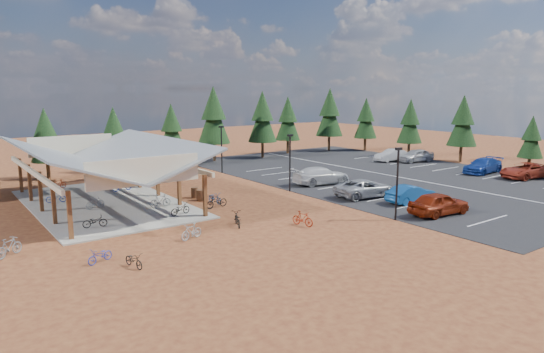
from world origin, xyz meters
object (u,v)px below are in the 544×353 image
(trash_bin_1, at_px, (195,193))
(bike_1, at_px, (95,203))
(bike_pavilion, at_px, (101,157))
(bike_2, at_px, (56,198))
(bike_7, at_px, (122,180))
(lamp_post_0, at_px, (397,179))
(bike_4, at_px, (180,209))
(bike_15, at_px, (204,195))
(trash_bin_0, at_px, (200,195))
(bike_13, at_px, (191,231))
(bike_16, at_px, (217,201))
(bike_11, at_px, (303,219))
(car_3, at_px, (321,176))
(car_8, at_px, (416,155))
(car_1, at_px, (411,194))
(bike_6, at_px, (122,185))
(car_6, at_px, (526,171))
(car_0, at_px, (439,203))
(bike_14, at_px, (215,198))
(car_2, at_px, (365,188))
(bike_0, at_px, (95,221))
(car_7, at_px, (483,166))
(bike_12, at_px, (237,219))
(bike_10, at_px, (100,255))
(bike_3, at_px, (58,184))
(bike_9, at_px, (9,247))
(bike_8, at_px, (134,260))
(lamp_post_1, at_px, (290,159))
(bike_5, at_px, (160,200))
(car_9, at_px, (392,155))

(trash_bin_1, xyz_separation_m, bike_1, (-8.02, 0.78, 0.12))
(bike_pavilion, xyz_separation_m, bike_2, (-3.09, 2.36, -3.33))
(bike_7, bearing_deg, lamp_post_0, -155.25)
(bike_4, bearing_deg, bike_15, -62.39)
(trash_bin_0, relative_size, bike_7, 0.59)
(bike_13, bearing_deg, bike_16, 122.61)
(bike_11, xyz_separation_m, car_3, (10.61, 9.96, 0.37))
(bike_11, bearing_deg, car_8, 9.70)
(bike_pavilion, distance_m, car_1, 24.85)
(bike_6, xyz_separation_m, car_6, (35.69, -18.03, 0.25))
(car_0, bearing_deg, bike_14, 46.82)
(car_2, xyz_separation_m, car_6, (19.75, -3.66, 0.04))
(bike_2, xyz_separation_m, car_2, (21.78, -13.03, 0.30))
(lamp_post_0, distance_m, bike_6, 24.17)
(bike_4, bearing_deg, trash_bin_1, -51.43)
(bike_7, bearing_deg, bike_0, 152.68)
(car_7, bearing_deg, bike_15, -105.01)
(lamp_post_0, height_order, car_6, lamp_post_0)
(trash_bin_1, height_order, car_8, car_8)
(trash_bin_0, distance_m, car_0, 18.70)
(car_3, bearing_deg, bike_12, 128.41)
(bike_10, bearing_deg, bike_16, 98.86)
(bike_0, xyz_separation_m, car_3, (22.11, 2.42, 0.37))
(bike_3, distance_m, bike_11, 24.43)
(bike_1, height_order, bike_3, bike_3)
(bike_9, bearing_deg, bike_pavilion, -77.22)
(bike_8, bearing_deg, bike_pavilion, 66.95)
(bike_2, relative_size, car_7, 0.27)
(bike_11, height_order, bike_15, bike_11)
(bike_1, height_order, bike_6, bike_6)
(bike_3, height_order, car_6, car_6)
(lamp_post_1, xyz_separation_m, bike_1, (-16.16, 3.45, -2.41))
(bike_4, bearing_deg, bike_13, 146.83)
(lamp_post_1, relative_size, bike_5, 3.09)
(lamp_post_0, relative_size, bike_14, 2.96)
(car_9, bearing_deg, bike_5, -72.00)
(bike_2, distance_m, bike_7, 7.79)
(bike_4, bearing_deg, car_0, -139.61)
(bike_pavilion, xyz_separation_m, bike_0, (-2.68, -6.70, -3.32))
(bike_7, xyz_separation_m, car_7, (34.18, -16.26, 0.29))
(bike_13, relative_size, car_6, 0.29)
(bike_2, bearing_deg, bike_12, -132.02)
(bike_8, relative_size, car_6, 0.27)
(bike_12, xyz_separation_m, bike_13, (-3.79, -0.77, 0.00))
(lamp_post_1, distance_m, bike_14, 8.11)
(lamp_post_0, relative_size, bike_3, 3.28)
(car_9, bearing_deg, trash_bin_1, -73.88)
(car_1, bearing_deg, bike_4, 70.96)
(bike_1, height_order, car_1, car_1)
(trash_bin_0, xyz_separation_m, car_3, (12.67, -0.78, 0.42))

